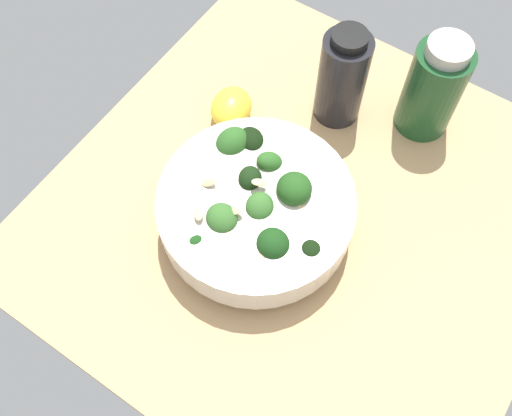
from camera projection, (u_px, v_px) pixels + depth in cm
name	position (u px, v px, depth cm)	size (l,w,h in cm)	color
ground_plane	(304.00, 217.00, 73.22)	(59.35, 59.35, 3.46)	tan
bowl_of_broccoli	(256.00, 207.00, 67.33)	(22.64, 22.64, 9.03)	silver
lemon_wedge	(231.00, 108.00, 76.44)	(6.37, 5.21, 4.14)	yellow
bottle_tall	(433.00, 88.00, 71.99)	(7.04, 7.04, 14.21)	#194723
bottle_short	(342.00, 77.00, 72.82)	(6.12, 6.12, 14.04)	black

